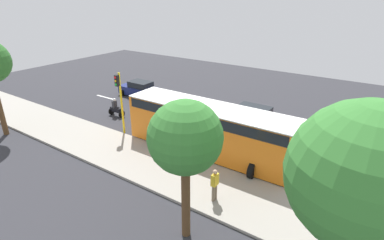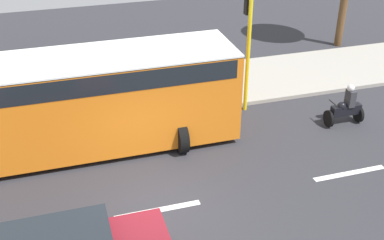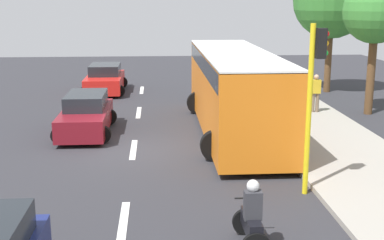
{
  "view_description": "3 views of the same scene",
  "coord_description": "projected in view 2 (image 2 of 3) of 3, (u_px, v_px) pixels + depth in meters",
  "views": [
    {
      "loc": [
        18.45,
        10.77,
        9.46
      ],
      "look_at": [
        3.04,
        0.33,
        1.58
      ],
      "focal_mm": 28.18,
      "sensor_mm": 36.0,
      "label": 1
    },
    {
      "loc": [
        -10.3,
        2.11,
        8.8
      ],
      "look_at": [
        1.74,
        -1.5,
        1.66
      ],
      "focal_mm": 45.91,
      "sensor_mm": 36.0,
      "label": 2
    },
    {
      "loc": [
        0.81,
        -17.35,
        5.1
      ],
      "look_at": [
        2.06,
        0.47,
        0.91
      ],
      "focal_mm": 48.55,
      "sensor_mm": 36.0,
      "label": 3
    }
  ],
  "objects": [
    {
      "name": "city_bus",
      "position": [
        62.0,
        100.0,
        15.18
      ],
      "size": [
        3.2,
        11.0,
        3.16
      ],
      "color": "orange",
      "rests_on": "ground"
    },
    {
      "name": "lane_stripe_north",
      "position": [
        350.0,
        173.0,
        14.95
      ],
      "size": [
        0.2,
        2.4,
        0.01
      ],
      "primitive_type": "cube",
      "color": "white",
      "rests_on": "ground"
    },
    {
      "name": "motorcycle",
      "position": [
        346.0,
        108.0,
        17.28
      ],
      "size": [
        0.6,
        1.3,
        1.53
      ],
      "color": "black",
      "rests_on": "ground"
    },
    {
      "name": "ground_plane",
      "position": [
        158.0,
        212.0,
        13.48
      ],
      "size": [
        40.0,
        60.0,
        0.1
      ],
      "primitive_type": "cube",
      "color": "#2D2D33"
    },
    {
      "name": "lane_stripe_mid",
      "position": [
        158.0,
        210.0,
        13.45
      ],
      "size": [
        0.2,
        2.4,
        0.01
      ],
      "primitive_type": "cube",
      "color": "white",
      "rests_on": "ground"
    },
    {
      "name": "sidewalk",
      "position": [
        117.0,
        97.0,
        19.24
      ],
      "size": [
        4.0,
        60.0,
        0.15
      ],
      "primitive_type": "cube",
      "color": "#9E998E",
      "rests_on": "ground"
    },
    {
      "name": "traffic_light_corner",
      "position": [
        248.0,
        34.0,
        17.16
      ],
      "size": [
        0.49,
        0.24,
        4.5
      ],
      "color": "yellow",
      "rests_on": "ground"
    }
  ]
}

